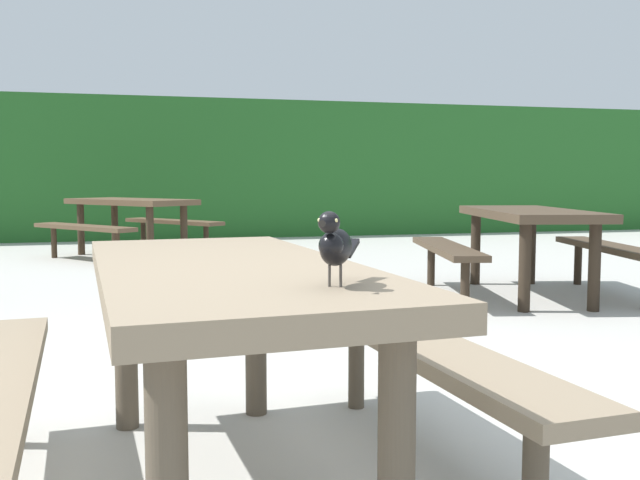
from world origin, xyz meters
TOP-DOWN VIEW (x-y plane):
  - hedge_wall at (0.00, 10.84)m, footprint 28.00×2.25m
  - picnic_table_foreground at (-0.07, 0.10)m, footprint 1.80×1.85m
  - bird_grackle at (0.12, -0.48)m, footprint 0.17×0.26m
  - picnic_table_mid_left at (-0.38, 7.28)m, footprint 2.38×2.38m
  - picnic_table_far_centre at (2.89, 3.23)m, footprint 2.01×2.03m

SIDE VIEW (x-z plane):
  - picnic_table_foreground at x=-0.07m, z-range 0.19..0.93m
  - picnic_table_mid_left at x=-0.38m, z-range 0.19..0.93m
  - picnic_table_far_centre at x=2.89m, z-range 0.19..0.93m
  - bird_grackle at x=0.12m, z-range 0.75..0.94m
  - hedge_wall at x=0.00m, z-range 0.00..2.33m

